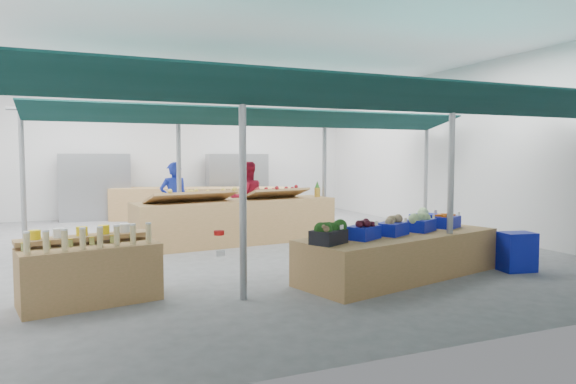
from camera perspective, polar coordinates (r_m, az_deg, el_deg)
name	(u,v)px	position (r m, az deg, el deg)	size (l,w,h in m)	color
floor	(231,247)	(11.19, -6.36, -6.05)	(13.00, 13.00, 0.00)	#606062
hall	(213,127)	(12.43, -8.34, 7.17)	(13.00, 13.00, 13.00)	silver
pole_grid	(295,164)	(9.63, 0.81, 3.18)	(10.00, 4.60, 3.00)	gray
awnings	(295,112)	(9.66, 0.82, 8.93)	(9.50, 7.08, 0.30)	#0A2D2A
back_shelving_left	(95,188)	(16.61, -20.65, 0.47)	(2.00, 0.50, 2.00)	#B23F33
back_shelving_right	(237,184)	(17.37, -5.65, 0.85)	(2.00, 0.50, 2.00)	#B23F33
bottle_shelf	(89,271)	(7.39, -21.20, -8.18)	(1.86, 1.34, 1.05)	olive
veg_counter	(400,255)	(8.53, 12.37, -6.90)	(3.61, 1.20, 0.70)	olive
fruit_counter	(237,222)	(11.55, -5.69, -3.30)	(4.54, 1.08, 0.97)	olive
far_counter	(202,203)	(16.08, -9.50, -1.26)	(5.44, 1.09, 0.98)	olive
crate_stack	(517,252)	(9.57, 24.11, -6.08)	(0.55, 0.39, 0.66)	#0E189B
vendor_left	(174,201)	(12.29, -12.57, -0.96)	(0.66, 0.43, 1.82)	#1A2CAD
vendor_right	(247,198)	(12.73, -4.57, -0.71)	(0.88, 0.69, 1.82)	maroon
crate_broccoli	(329,233)	(7.34, 4.53, -4.54)	(0.61, 0.55, 0.35)	black
crate_beets	(363,230)	(7.83, 8.37, -4.23)	(0.61, 0.55, 0.29)	#0E189B
crate_celeriac	(392,226)	(8.30, 11.53, -3.72)	(0.61, 0.55, 0.31)	#0E189B
crate_cabbage	(421,222)	(8.83, 14.53, -3.21)	(0.61, 0.55, 0.35)	#0E189B
crate_carrots	(446,221)	(9.40, 17.18, -3.13)	(0.61, 0.55, 0.29)	#0E189B
sparrow	(326,229)	(7.14, 4.22, -4.07)	(0.12, 0.09, 0.11)	brown
pole_ribbon	(219,235)	(5.75, -7.66, -4.73)	(0.12, 0.12, 0.28)	red
apple_heap_yellow	(192,195)	(11.00, -10.66, -0.30)	(2.01, 1.10, 0.27)	#997247
apple_heap_red	(276,192)	(11.78, -1.40, 0.05)	(1.62, 1.01, 0.27)	#997247
pineapple	(317,189)	(12.35, 3.27, 0.30)	(0.14, 0.14, 0.39)	#8C6019
crate_extra	(425,217)	(9.66, 15.01, -2.68)	(0.57, 0.46, 0.32)	#0E189B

